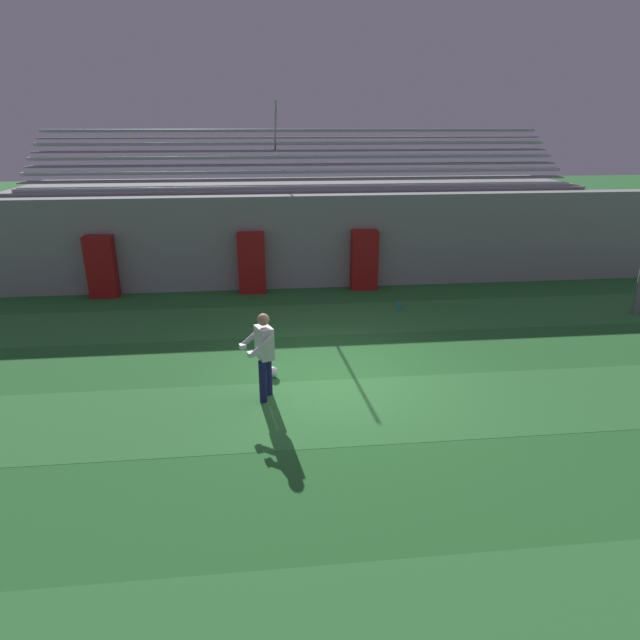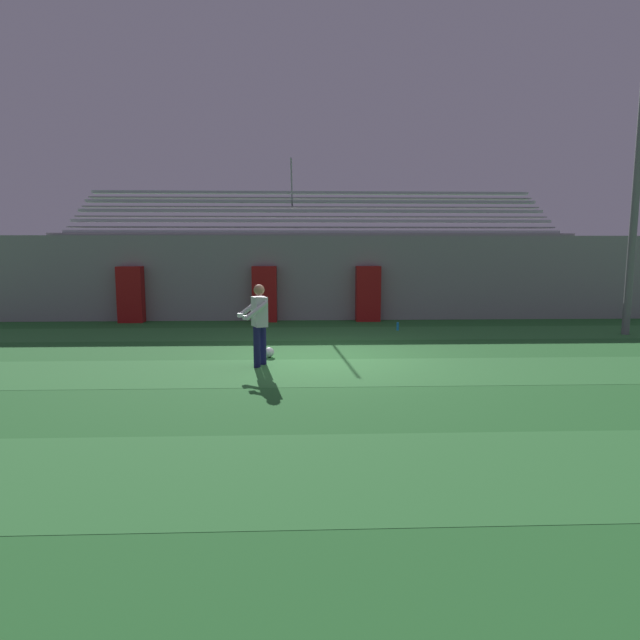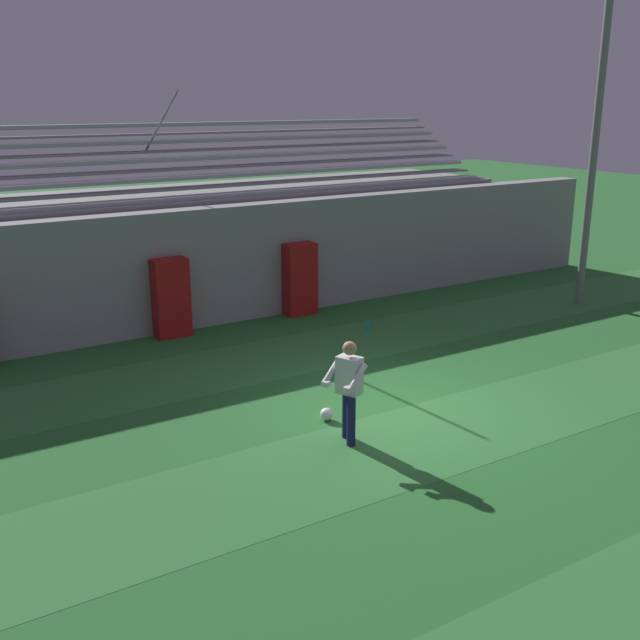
% 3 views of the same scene
% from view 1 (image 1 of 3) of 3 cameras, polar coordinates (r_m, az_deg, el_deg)
% --- Properties ---
extents(ground_plane, '(80.00, 80.00, 0.00)m').
position_cam_1_polar(ground_plane, '(10.85, 1.49, -6.13)').
color(ground_plane, '#286B2D').
extents(turf_stripe_mid, '(28.00, 2.35, 0.01)m').
position_cam_1_polar(turf_stripe_mid, '(9.72, 2.49, -9.50)').
color(turf_stripe_mid, '#337A38').
rests_on(turf_stripe_mid, ground).
extents(turf_stripe_far, '(28.00, 2.35, 0.01)m').
position_cam_1_polar(turf_stripe_far, '(13.96, -0.32, 0.13)').
color(turf_stripe_far, '#337A38').
rests_on(turf_stripe_far, ground).
extents(back_wall, '(24.00, 0.60, 2.80)m').
position_cam_1_polar(back_wall, '(16.53, -1.41, 8.38)').
color(back_wall, gray).
rests_on(back_wall, ground).
extents(padding_pillar_gate_left, '(0.79, 0.44, 1.81)m').
position_cam_1_polar(padding_pillar_gate_left, '(16.06, -7.29, 6.05)').
color(padding_pillar_gate_left, maroon).
rests_on(padding_pillar_gate_left, ground).
extents(padding_pillar_gate_right, '(0.79, 0.44, 1.81)m').
position_cam_1_polar(padding_pillar_gate_right, '(16.33, 4.74, 6.39)').
color(padding_pillar_gate_right, maroon).
rests_on(padding_pillar_gate_right, ground).
extents(padding_pillar_far_left, '(0.79, 0.44, 1.81)m').
position_cam_1_polar(padding_pillar_far_left, '(16.73, -22.27, 5.26)').
color(padding_pillar_far_left, maroon).
rests_on(padding_pillar_far_left, ground).
extents(bleacher_stand, '(18.00, 4.05, 5.43)m').
position_cam_1_polar(bleacher_stand, '(18.80, -2.00, 10.18)').
color(bleacher_stand, gray).
rests_on(bleacher_stand, ground).
extents(goalkeeper, '(0.66, 0.71, 1.67)m').
position_cam_1_polar(goalkeeper, '(9.71, -6.03, -3.32)').
color(goalkeeper, '#19194C').
rests_on(goalkeeper, ground).
extents(soccer_ball, '(0.22, 0.22, 0.22)m').
position_cam_1_polar(soccer_ball, '(10.85, -5.09, -5.54)').
color(soccer_ball, white).
rests_on(soccer_ball, ground).
extents(water_bottle, '(0.07, 0.07, 0.24)m').
position_cam_1_polar(water_bottle, '(14.75, 8.47, 1.50)').
color(water_bottle, '#1E8CD8').
rests_on(water_bottle, ground).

